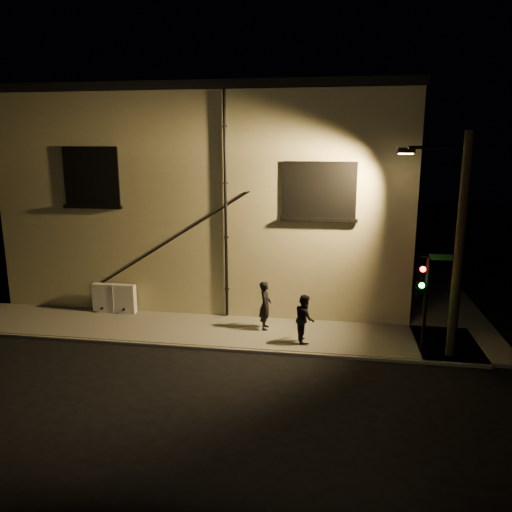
% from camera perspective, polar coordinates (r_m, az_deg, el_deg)
% --- Properties ---
extents(ground, '(90.00, 90.00, 0.00)m').
position_cam_1_polar(ground, '(16.43, 0.72, -10.97)').
color(ground, black).
extents(sidewalk, '(21.00, 16.00, 0.12)m').
position_cam_1_polar(sidewalk, '(20.38, 5.95, -6.08)').
color(sidewalk, slate).
rests_on(sidewalk, ground).
extents(building, '(16.20, 12.23, 8.80)m').
position_cam_1_polar(building, '(24.54, -3.17, 7.56)').
color(building, beige).
rests_on(building, ground).
extents(utility_cabinet, '(1.72, 0.29, 1.13)m').
position_cam_1_polar(utility_cabinet, '(20.38, -15.89, -4.65)').
color(utility_cabinet, silver).
rests_on(utility_cabinet, sidewalk).
extents(pedestrian_a, '(0.44, 0.65, 1.75)m').
position_cam_1_polar(pedestrian_a, '(17.79, 1.06, -5.66)').
color(pedestrian_a, black).
rests_on(pedestrian_a, sidewalk).
extents(pedestrian_b, '(0.79, 0.91, 1.62)m').
position_cam_1_polar(pedestrian_b, '(16.77, 5.58, -7.10)').
color(pedestrian_b, black).
rests_on(pedestrian_b, sidewalk).
extents(traffic_signal, '(1.16, 1.85, 3.19)m').
position_cam_1_polar(traffic_signal, '(16.23, 18.28, -3.46)').
color(traffic_signal, black).
rests_on(traffic_signal, sidewalk).
extents(streetlamp_pole, '(2.02, 1.39, 6.98)m').
position_cam_1_polar(streetlamp_pole, '(16.14, 21.89, 1.51)').
color(streetlamp_pole, black).
rests_on(streetlamp_pole, ground).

